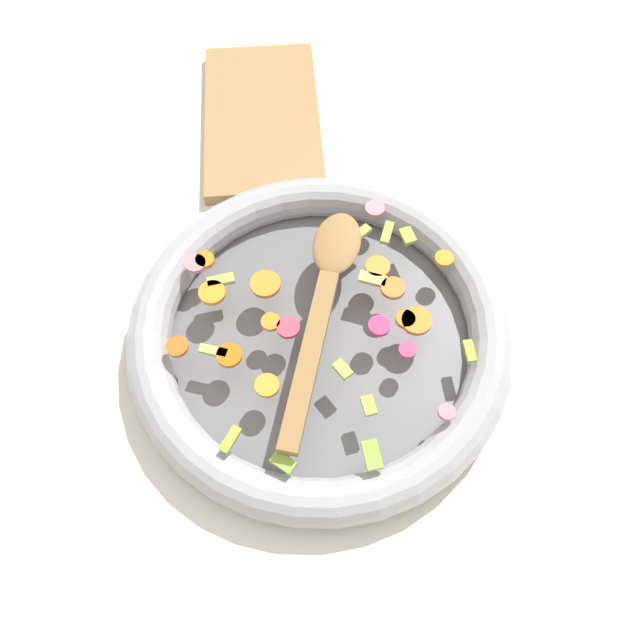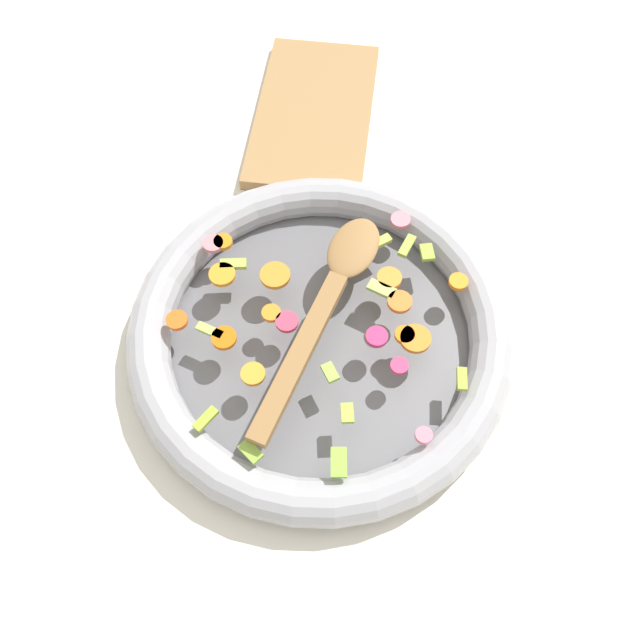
{
  "view_description": "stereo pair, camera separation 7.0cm",
  "coord_description": "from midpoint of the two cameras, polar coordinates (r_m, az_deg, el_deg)",
  "views": [
    {
      "loc": [
        -0.34,
        0.03,
        0.66
      ],
      "look_at": [
        0.0,
        0.0,
        0.05
      ],
      "focal_mm": 35.0,
      "sensor_mm": 36.0,
      "label": 1
    },
    {
      "loc": [
        -0.33,
        -0.04,
        0.66
      ],
      "look_at": [
        0.0,
        0.0,
        0.05
      ],
      "focal_mm": 35.0,
      "sensor_mm": 36.0,
      "label": 2
    }
  ],
  "objects": [
    {
      "name": "skillet",
      "position": [
        0.72,
        -2.75,
        -1.32
      ],
      "size": [
        0.45,
        0.45,
        0.05
      ],
      "color": "slate",
      "rests_on": "ground_plane"
    },
    {
      "name": "wooden_spoon",
      "position": [
        0.7,
        -2.43,
        2.02
      ],
      "size": [
        0.3,
        0.12,
        0.01
      ],
      "color": "olive",
      "rests_on": "chopped_vegetables"
    },
    {
      "name": "chopped_vegetables",
      "position": [
        0.7,
        -2.89,
        0.44
      ],
      "size": [
        0.34,
        0.34,
        0.01
      ],
      "color": "orange",
      "rests_on": "skillet"
    },
    {
      "name": "cutting_board",
      "position": [
        0.96,
        -7.48,
        17.65
      ],
      "size": [
        0.3,
        0.16,
        0.02
      ],
      "color": "#9E7547",
      "rests_on": "ground_plane"
    },
    {
      "name": "ground_plane",
      "position": [
        0.74,
        -2.68,
        -2.1
      ],
      "size": [
        4.0,
        4.0,
        0.0
      ],
      "primitive_type": "plane",
      "color": "silver"
    }
  ]
}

